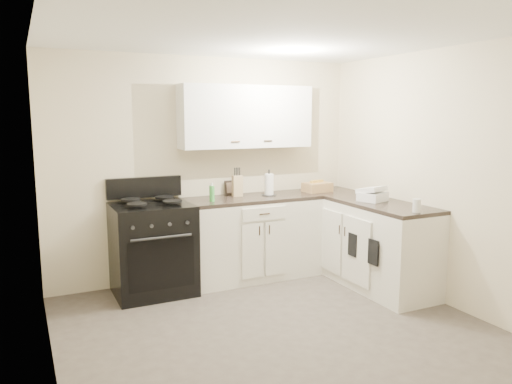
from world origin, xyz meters
name	(u,v)px	position (x,y,z in m)	size (l,w,h in m)	color
floor	(281,334)	(0.00, 0.00, 0.00)	(3.60, 3.60, 0.00)	#473F38
ceiling	(284,32)	(0.00, 0.00, 2.50)	(3.60, 3.60, 0.00)	white
wall_back	(207,169)	(0.00, 1.80, 1.25)	(3.60, 3.60, 0.00)	beige
wall_right	(445,178)	(1.80, 0.00, 1.25)	(3.60, 3.60, 0.00)	beige
wall_left	(45,207)	(-1.80, 0.00, 1.25)	(3.60, 3.60, 0.00)	beige
wall_front	(456,238)	(0.00, -1.80, 1.25)	(3.60, 3.60, 0.00)	beige
base_cabinets_back	(252,239)	(0.43, 1.50, 0.45)	(1.55, 0.60, 0.90)	silver
base_cabinets_right	(363,241)	(1.50, 0.85, 0.45)	(0.60, 1.90, 0.90)	silver
countertop_back	(252,199)	(0.43, 1.50, 0.92)	(1.55, 0.60, 0.04)	black
countertop_right	(364,200)	(1.50, 0.85, 0.92)	(0.60, 1.90, 0.04)	black
upper_cabinets	(246,117)	(0.43, 1.65, 1.84)	(1.55, 0.30, 0.70)	white
stove	(153,250)	(-0.73, 1.48, 0.46)	(0.81, 0.69, 0.98)	black
knife_block	(237,186)	(0.29, 1.61, 1.06)	(0.11, 0.10, 0.24)	tan
paper_towel	(269,185)	(0.65, 1.51, 1.06)	(0.10, 0.10, 0.25)	white
soap_bottle	(212,194)	(-0.09, 1.41, 1.02)	(0.06, 0.06, 0.17)	green
picture_frame	(230,187)	(0.27, 1.76, 1.02)	(0.13, 0.02, 0.17)	black
wicker_basket	(317,187)	(1.31, 1.51, 0.99)	(0.33, 0.22, 0.11)	#AD8451
countertop_grill	(373,197)	(1.48, 0.69, 0.99)	(0.26, 0.24, 0.10)	white
glass_jar	(417,206)	(1.46, 0.00, 1.00)	(0.08, 0.08, 0.13)	silver
oven_mitt_near	(373,252)	(1.18, 0.27, 0.51)	(0.02, 0.15, 0.26)	black
oven_mitt_far	(353,245)	(1.18, 0.61, 0.51)	(0.02, 0.14, 0.24)	black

